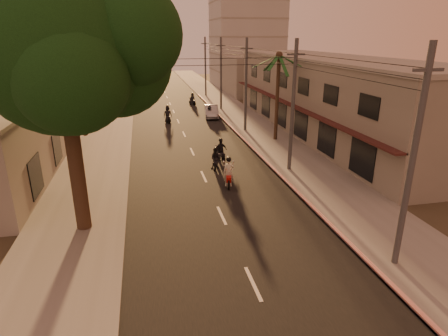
{
  "coord_description": "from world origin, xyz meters",
  "views": [
    {
      "loc": [
        -3.69,
        -15.72,
        9.13
      ],
      "look_at": [
        0.69,
        4.6,
        1.77
      ],
      "focal_mm": 30.0,
      "sensor_mm": 36.0,
      "label": 1
    }
  ],
  "objects_px": {
    "scooter_mid_a": "(216,159)",
    "scooter_far_b": "(209,113)",
    "scooter_mid_b": "(221,150)",
    "palm_tree": "(279,60)",
    "broadleaf_tree": "(70,52)",
    "parked_car": "(211,111)",
    "scooter_far_a": "(168,115)",
    "scooter_red": "(229,173)",
    "scooter_far_c": "(193,99)"
  },
  "relations": [
    {
      "from": "scooter_mid_a",
      "to": "scooter_far_c",
      "type": "bearing_deg",
      "value": 103.18
    },
    {
      "from": "palm_tree",
      "to": "scooter_mid_a",
      "type": "height_order",
      "value": "palm_tree"
    },
    {
      "from": "scooter_far_a",
      "to": "scooter_red",
      "type": "bearing_deg",
      "value": -87.07
    },
    {
      "from": "broadleaf_tree",
      "to": "scooter_mid_b",
      "type": "relative_size",
      "value": 6.71
    },
    {
      "from": "scooter_mid_a",
      "to": "palm_tree",
      "type": "bearing_deg",
      "value": 60.95
    },
    {
      "from": "palm_tree",
      "to": "scooter_mid_b",
      "type": "height_order",
      "value": "palm_tree"
    },
    {
      "from": "scooter_red",
      "to": "scooter_far_b",
      "type": "xyz_separation_m",
      "value": [
        2.39,
        20.48,
        -0.13
      ]
    },
    {
      "from": "scooter_red",
      "to": "scooter_far_c",
      "type": "bearing_deg",
      "value": 98.34
    },
    {
      "from": "broadleaf_tree",
      "to": "parked_car",
      "type": "height_order",
      "value": "broadleaf_tree"
    },
    {
      "from": "palm_tree",
      "to": "scooter_far_c",
      "type": "relative_size",
      "value": 4.87
    },
    {
      "from": "broadleaf_tree",
      "to": "scooter_red",
      "type": "bearing_deg",
      "value": 26.3
    },
    {
      "from": "scooter_red",
      "to": "scooter_mid_a",
      "type": "distance_m",
      "value": 3.38
    },
    {
      "from": "scooter_mid_a",
      "to": "scooter_far_a",
      "type": "relative_size",
      "value": 0.83
    },
    {
      "from": "scooter_far_a",
      "to": "scooter_far_c",
      "type": "xyz_separation_m",
      "value": [
        4.2,
        10.8,
        -0.11
      ]
    },
    {
      "from": "parked_car",
      "to": "palm_tree",
      "type": "bearing_deg",
      "value": -63.77
    },
    {
      "from": "broadleaf_tree",
      "to": "scooter_far_a",
      "type": "bearing_deg",
      "value": 76.88
    },
    {
      "from": "palm_tree",
      "to": "parked_car",
      "type": "xyz_separation_m",
      "value": [
        -3.9,
        11.45,
        -6.44
      ]
    },
    {
      "from": "palm_tree",
      "to": "scooter_red",
      "type": "bearing_deg",
      "value": -123.94
    },
    {
      "from": "palm_tree",
      "to": "scooter_red",
      "type": "distance_m",
      "value": 13.53
    },
    {
      "from": "scooter_mid_a",
      "to": "scooter_far_b",
      "type": "distance_m",
      "value": 17.3
    },
    {
      "from": "broadleaf_tree",
      "to": "scooter_mid_a",
      "type": "bearing_deg",
      "value": 43.25
    },
    {
      "from": "broadleaf_tree",
      "to": "palm_tree",
      "type": "xyz_separation_m",
      "value": [
        14.61,
        13.86,
        -1.33
      ]
    },
    {
      "from": "broadleaf_tree",
      "to": "scooter_far_b",
      "type": "height_order",
      "value": "broadleaf_tree"
    },
    {
      "from": "scooter_far_b",
      "to": "parked_car",
      "type": "xyz_separation_m",
      "value": [
        0.41,
        0.91,
        -0.02
      ]
    },
    {
      "from": "scooter_red",
      "to": "parked_car",
      "type": "distance_m",
      "value": 21.57
    },
    {
      "from": "broadleaf_tree",
      "to": "palm_tree",
      "type": "distance_m",
      "value": 20.18
    },
    {
      "from": "broadleaf_tree",
      "to": "scooter_mid_b",
      "type": "distance_m",
      "value": 14.63
    },
    {
      "from": "scooter_mid_a",
      "to": "scooter_mid_b",
      "type": "relative_size",
      "value": 0.92
    },
    {
      "from": "scooter_mid_b",
      "to": "scooter_far_c",
      "type": "xyz_separation_m",
      "value": [
        1.17,
        25.05,
        -0.04
      ]
    },
    {
      "from": "scooter_far_c",
      "to": "scooter_far_a",
      "type": "bearing_deg",
      "value": -134.73
    },
    {
      "from": "scooter_red",
      "to": "scooter_far_a",
      "type": "distance_m",
      "value": 19.62
    },
    {
      "from": "scooter_far_a",
      "to": "scooter_far_b",
      "type": "relative_size",
      "value": 1.23
    },
    {
      "from": "broadleaf_tree",
      "to": "scooter_red",
      "type": "height_order",
      "value": "broadleaf_tree"
    },
    {
      "from": "scooter_mid_a",
      "to": "scooter_far_b",
      "type": "xyz_separation_m",
      "value": [
        2.56,
        17.11,
        -0.02
      ]
    },
    {
      "from": "broadleaf_tree",
      "to": "scooter_far_b",
      "type": "relative_size",
      "value": 7.46
    },
    {
      "from": "scooter_far_a",
      "to": "scooter_far_c",
      "type": "relative_size",
      "value": 1.19
    },
    {
      "from": "scooter_mid_a",
      "to": "scooter_mid_b",
      "type": "xyz_separation_m",
      "value": [
        0.73,
        1.84,
        0.05
      ]
    },
    {
      "from": "broadleaf_tree",
      "to": "scooter_mid_a",
      "type": "distance_m",
      "value": 13.14
    },
    {
      "from": "scooter_far_a",
      "to": "palm_tree",
      "type": "bearing_deg",
      "value": -50.42
    },
    {
      "from": "palm_tree",
      "to": "scooter_mid_b",
      "type": "relative_size",
      "value": 4.55
    },
    {
      "from": "scooter_mid_b",
      "to": "palm_tree",
      "type": "bearing_deg",
      "value": 27.5
    },
    {
      "from": "broadleaf_tree",
      "to": "scooter_mid_b",
      "type": "height_order",
      "value": "broadleaf_tree"
    },
    {
      "from": "broadleaf_tree",
      "to": "scooter_mid_a",
      "type": "height_order",
      "value": "broadleaf_tree"
    },
    {
      "from": "scooter_red",
      "to": "scooter_far_c",
      "type": "distance_m",
      "value": 30.31
    },
    {
      "from": "parked_car",
      "to": "scooter_far_c",
      "type": "xyz_separation_m",
      "value": [
        -1.07,
        8.87,
        0.06
      ]
    },
    {
      "from": "palm_tree",
      "to": "scooter_far_c",
      "type": "distance_m",
      "value": 21.87
    },
    {
      "from": "scooter_mid_b",
      "to": "scooter_mid_a",
      "type": "bearing_deg",
      "value": -121.89
    },
    {
      "from": "broadleaf_tree",
      "to": "scooter_far_b",
      "type": "distance_m",
      "value": 27.59
    },
    {
      "from": "broadleaf_tree",
      "to": "scooter_far_a",
      "type": "height_order",
      "value": "broadleaf_tree"
    },
    {
      "from": "scooter_far_a",
      "to": "parked_car",
      "type": "relative_size",
      "value": 0.45
    }
  ]
}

